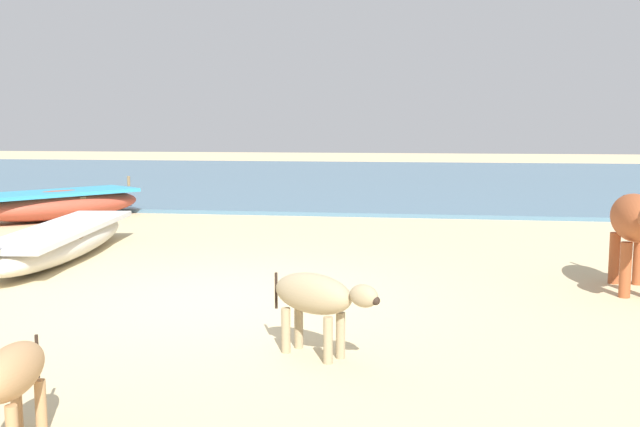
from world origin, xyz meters
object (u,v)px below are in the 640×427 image
object	(u,v)px
fishing_boat_0	(60,204)
cow_adult_rust	(636,222)
calf_near_dun	(316,297)
fishing_boat_1	(63,241)
calf_far_tan	(9,377)

from	to	relation	value
fishing_boat_0	cow_adult_rust	world-z (taller)	cow_adult_rust
calf_near_dun	fishing_boat_1	bearing A→B (deg)	168.18
fishing_boat_0	cow_adult_rust	size ratio (longest dim) A/B	2.02
cow_adult_rust	calf_far_tan	distance (m)	6.26
fishing_boat_1	cow_adult_rust	xyz separation A→B (m)	(7.01, -0.95, 0.52)
fishing_boat_1	calf_far_tan	world-z (taller)	fishing_boat_1
fishing_boat_1	calf_near_dun	world-z (taller)	calf_near_dun
cow_adult_rust	calf_near_dun	xyz separation A→B (m)	(-3.01, -2.60, -0.29)
fishing_boat_0	calf_near_dun	distance (m)	9.42
fishing_boat_0	cow_adult_rust	distance (m)	10.18
fishing_boat_1	calf_far_tan	distance (m)	5.97
fishing_boat_0	fishing_boat_1	distance (m)	4.21
calf_near_dun	cow_adult_rust	bearing A→B (deg)	70.57
cow_adult_rust	calf_far_tan	world-z (taller)	cow_adult_rust
fishing_boat_1	calf_far_tan	xyz separation A→B (m)	(2.60, -5.37, 0.18)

